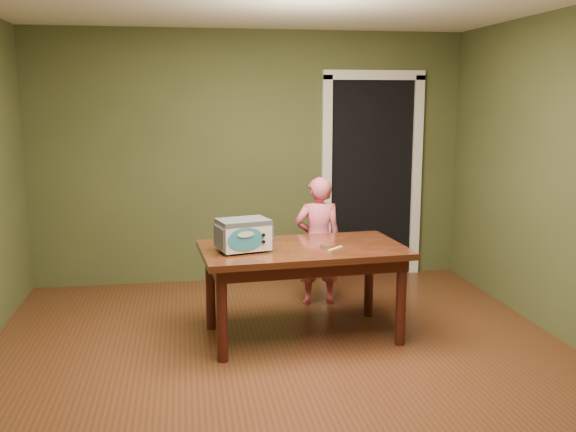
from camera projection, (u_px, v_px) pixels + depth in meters
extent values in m
plane|color=#5A2E19|center=(291.00, 376.00, 4.48)|extent=(5.00, 5.00, 0.00)
cube|color=#48502A|center=(251.00, 158.00, 6.67)|extent=(4.50, 0.02, 2.60)
cube|color=#48502A|center=(436.00, 315.00, 1.82)|extent=(4.50, 0.02, 2.60)
cube|color=black|center=(363.00, 176.00, 7.21)|extent=(0.90, 0.60, 2.10)
cube|color=black|center=(371.00, 179.00, 6.91)|extent=(0.90, 0.02, 2.10)
cube|color=white|center=(326.00, 180.00, 6.82)|extent=(0.10, 0.06, 2.20)
cube|color=white|center=(416.00, 179.00, 6.97)|extent=(0.10, 0.06, 2.20)
cube|color=white|center=(374.00, 75.00, 6.70)|extent=(1.10, 0.06, 0.10)
cube|color=black|center=(303.00, 250.00, 5.09)|extent=(1.66, 1.02, 0.05)
cube|color=#38130E|center=(303.00, 259.00, 5.10)|extent=(1.53, 0.89, 0.10)
cylinder|color=#38130E|center=(222.00, 316.00, 4.66)|extent=(0.08, 0.08, 0.70)
cylinder|color=#38130E|center=(211.00, 289.00, 5.33)|extent=(0.08, 0.08, 0.70)
cylinder|color=#38130E|center=(401.00, 302.00, 4.99)|extent=(0.08, 0.08, 0.70)
cylinder|color=#38130E|center=(369.00, 278.00, 5.66)|extent=(0.08, 0.08, 0.70)
cylinder|color=#4C4F54|center=(229.00, 255.00, 4.79)|extent=(0.03, 0.03, 0.02)
cylinder|color=#4C4F54|center=(221.00, 249.00, 4.97)|extent=(0.03, 0.03, 0.02)
cylinder|color=#4C4F54|center=(267.00, 251.00, 4.91)|extent=(0.03, 0.03, 0.02)
cylinder|color=#4C4F54|center=(257.00, 245.00, 5.09)|extent=(0.03, 0.03, 0.02)
cube|color=white|center=(243.00, 236.00, 4.92)|extent=(0.42, 0.35, 0.21)
cube|color=#4C4F54|center=(243.00, 221.00, 4.90)|extent=(0.43, 0.36, 0.03)
cube|color=#4C4F54|center=(219.00, 238.00, 4.84)|extent=(0.08, 0.23, 0.16)
cube|color=#4C4F54|center=(267.00, 233.00, 5.00)|extent=(0.08, 0.23, 0.16)
ellipsoid|color=teal|center=(246.00, 239.00, 4.79)|extent=(0.27, 0.08, 0.18)
cylinder|color=black|center=(263.00, 235.00, 4.84)|extent=(0.03, 0.02, 0.03)
cylinder|color=black|center=(264.00, 242.00, 4.85)|extent=(0.02, 0.02, 0.02)
cylinder|color=silver|center=(326.00, 246.00, 5.07)|extent=(0.10, 0.10, 0.02)
cylinder|color=#4D2619|center=(326.00, 245.00, 5.07)|extent=(0.09, 0.09, 0.01)
cube|color=#F8C86B|center=(335.00, 248.00, 5.00)|extent=(0.15, 0.14, 0.01)
imported|color=#E15C73|center=(318.00, 241.00, 5.96)|extent=(0.45, 0.30, 1.20)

